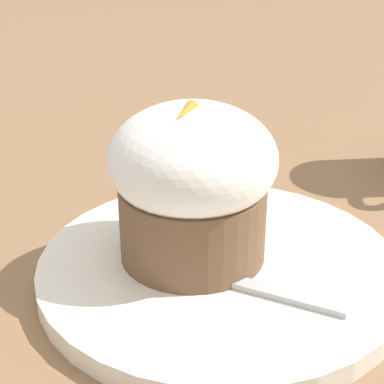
{
  "coord_description": "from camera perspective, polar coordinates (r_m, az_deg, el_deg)",
  "views": [
    {
      "loc": [
        0.33,
        0.12,
        0.23
      ],
      "look_at": [
        0.0,
        -0.02,
        0.06
      ],
      "focal_mm": 60.0,
      "sensor_mm": 36.0,
      "label": 1
    }
  ],
  "objects": [
    {
      "name": "ground_plane",
      "position": [
        0.42,
        2.46,
        -7.65
      ],
      "size": [
        4.0,
        4.0,
        0.0
      ],
      "primitive_type": "plane",
      "color": "#846042"
    },
    {
      "name": "dessert_plate",
      "position": [
        0.42,
        2.48,
        -6.87
      ],
      "size": [
        0.23,
        0.23,
        0.01
      ],
      "color": "white",
      "rests_on": "ground_plane"
    },
    {
      "name": "carrot_cake",
      "position": [
        0.39,
        -0.0,
        0.83
      ],
      "size": [
        0.1,
        0.1,
        0.1
      ],
      "color": "brown",
      "rests_on": "dessert_plate"
    },
    {
      "name": "spoon",
      "position": [
        0.39,
        3.13,
        -7.7
      ],
      "size": [
        0.03,
        0.11,
        0.01
      ],
      "color": "#B7B7BC",
      "rests_on": "dessert_plate"
    }
  ]
}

